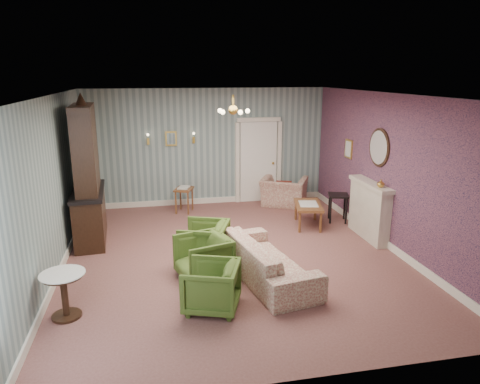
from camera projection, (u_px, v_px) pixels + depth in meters
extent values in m
plane|color=brown|center=(234.00, 256.00, 8.17)|extent=(7.00, 7.00, 0.00)
plane|color=white|center=(233.00, 95.00, 7.41)|extent=(7.00, 7.00, 0.00)
plane|color=slate|center=(208.00, 147.00, 11.10)|extent=(6.00, 0.00, 6.00)
plane|color=slate|center=(297.00, 258.00, 4.48)|extent=(6.00, 0.00, 6.00)
plane|color=slate|center=(52.00, 188.00, 7.22)|extent=(0.00, 7.00, 7.00)
plane|color=slate|center=(390.00, 172.00, 8.37)|extent=(0.00, 7.00, 7.00)
plane|color=#A1505C|center=(389.00, 172.00, 8.36)|extent=(0.00, 7.00, 7.00)
imported|color=#405C20|center=(211.00, 284.00, 6.24)|extent=(0.90, 0.93, 0.76)
imported|color=#405C20|center=(203.00, 256.00, 7.17)|extent=(0.92, 0.95, 0.80)
imported|color=#405C20|center=(204.00, 240.00, 7.81)|extent=(0.96, 0.99, 0.81)
imported|color=brown|center=(267.00, 253.00, 7.18)|extent=(1.07, 2.34, 0.88)
imported|color=brown|center=(284.00, 187.00, 11.17)|extent=(1.29, 1.14, 0.95)
imported|color=gold|center=(381.00, 183.00, 8.39)|extent=(0.15, 0.15, 0.15)
cube|color=#5C1F17|center=(284.00, 188.00, 11.01)|extent=(0.41, 0.28, 0.39)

